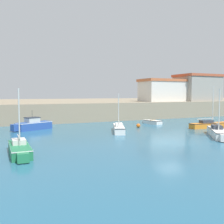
{
  "coord_description": "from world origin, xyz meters",
  "views": [
    {
      "loc": [
        -14.78,
        -19.78,
        4.53
      ],
      "look_at": [
        -0.04,
        13.13,
        2.0
      ],
      "focal_mm": 42.0,
      "sensor_mm": 36.0,
      "label": 1
    }
  ],
  "objects_px": {
    "dinghy_white_0": "(152,122)",
    "harbor_shed_near_wharf": "(197,88)",
    "mooring_buoy": "(138,126)",
    "harbor_shed_mid_row": "(163,90)",
    "sailboat_white_1": "(119,128)",
    "sailboat_green_5": "(20,149)",
    "motorboat_blue_4": "(33,125)",
    "sailboat_orange_2": "(210,125)",
    "sailboat_white_3": "(218,132)"
  },
  "relations": [
    {
      "from": "dinghy_white_0",
      "to": "harbor_shed_near_wharf",
      "type": "relative_size",
      "value": 0.39
    },
    {
      "from": "mooring_buoy",
      "to": "harbor_shed_near_wharf",
      "type": "distance_m",
      "value": 25.33
    },
    {
      "from": "dinghy_white_0",
      "to": "harbor_shed_mid_row",
      "type": "bearing_deg",
      "value": 48.2
    },
    {
      "from": "sailboat_white_1",
      "to": "sailboat_green_5",
      "type": "height_order",
      "value": "sailboat_green_5"
    },
    {
      "from": "sailboat_white_1",
      "to": "mooring_buoy",
      "type": "distance_m",
      "value": 4.75
    },
    {
      "from": "mooring_buoy",
      "to": "motorboat_blue_4",
      "type": "bearing_deg",
      "value": 164.87
    },
    {
      "from": "dinghy_white_0",
      "to": "mooring_buoy",
      "type": "xyz_separation_m",
      "value": [
        -4.01,
        -2.83,
        -0.04
      ]
    },
    {
      "from": "dinghy_white_0",
      "to": "sailboat_white_1",
      "type": "xyz_separation_m",
      "value": [
        -8.09,
        -5.26,
        0.15
      ]
    },
    {
      "from": "dinghy_white_0",
      "to": "sailboat_green_5",
      "type": "distance_m",
      "value": 23.68
    },
    {
      "from": "motorboat_blue_4",
      "to": "harbor_shed_near_wharf",
      "type": "bearing_deg",
      "value": 14.53
    },
    {
      "from": "sailboat_orange_2",
      "to": "sailboat_green_5",
      "type": "xyz_separation_m",
      "value": [
        -24.43,
        -5.8,
        0.01
      ]
    },
    {
      "from": "motorboat_blue_4",
      "to": "harbor_shed_mid_row",
      "type": "relative_size",
      "value": 0.56
    },
    {
      "from": "sailboat_orange_2",
      "to": "motorboat_blue_4",
      "type": "xyz_separation_m",
      "value": [
        -21.76,
        7.77,
        0.17
      ]
    },
    {
      "from": "sailboat_orange_2",
      "to": "harbor_shed_near_wharf",
      "type": "xyz_separation_m",
      "value": [
        12.77,
        16.72,
        5.34
      ]
    },
    {
      "from": "motorboat_blue_4",
      "to": "harbor_shed_mid_row",
      "type": "height_order",
      "value": "harbor_shed_mid_row"
    },
    {
      "from": "sailboat_white_1",
      "to": "sailboat_white_3",
      "type": "height_order",
      "value": "sailboat_white_3"
    },
    {
      "from": "dinghy_white_0",
      "to": "harbor_shed_mid_row",
      "type": "height_order",
      "value": "harbor_shed_mid_row"
    },
    {
      "from": "mooring_buoy",
      "to": "sailboat_green_5",
      "type": "bearing_deg",
      "value": -147.81
    },
    {
      "from": "sailboat_orange_2",
      "to": "sailboat_white_3",
      "type": "xyz_separation_m",
      "value": [
        -4.65,
        -5.78,
        0.04
      ]
    },
    {
      "from": "dinghy_white_0",
      "to": "sailboat_green_5",
      "type": "xyz_separation_m",
      "value": [
        -19.9,
        -12.83,
        0.14
      ]
    },
    {
      "from": "sailboat_white_3",
      "to": "harbor_shed_near_wharf",
      "type": "distance_m",
      "value": 28.95
    },
    {
      "from": "sailboat_white_1",
      "to": "mooring_buoy",
      "type": "xyz_separation_m",
      "value": [
        4.08,
        2.43,
        -0.19
      ]
    },
    {
      "from": "harbor_shed_mid_row",
      "to": "sailboat_orange_2",
      "type": "bearing_deg",
      "value": -105.3
    },
    {
      "from": "motorboat_blue_4",
      "to": "harbor_shed_near_wharf",
      "type": "relative_size",
      "value": 0.6
    },
    {
      "from": "sailboat_white_3",
      "to": "harbor_shed_mid_row",
      "type": "xyz_separation_m",
      "value": [
        9.42,
        23.22,
        4.75
      ]
    },
    {
      "from": "sailboat_orange_2",
      "to": "harbor_shed_mid_row",
      "type": "bearing_deg",
      "value": 74.7
    },
    {
      "from": "mooring_buoy",
      "to": "harbor_shed_near_wharf",
      "type": "bearing_deg",
      "value": 30.44
    },
    {
      "from": "sailboat_white_3",
      "to": "motorboat_blue_4",
      "type": "bearing_deg",
      "value": 141.6
    },
    {
      "from": "sailboat_green_5",
      "to": "mooring_buoy",
      "type": "relative_size",
      "value": 10.39
    },
    {
      "from": "motorboat_blue_4",
      "to": "mooring_buoy",
      "type": "xyz_separation_m",
      "value": [
        13.21,
        -3.57,
        -0.34
      ]
    },
    {
      "from": "sailboat_white_3",
      "to": "harbor_shed_near_wharf",
      "type": "xyz_separation_m",
      "value": [
        17.42,
        22.51,
        5.3
      ]
    },
    {
      "from": "sailboat_white_1",
      "to": "harbor_shed_near_wharf",
      "type": "relative_size",
      "value": 0.68
    },
    {
      "from": "sailboat_white_1",
      "to": "sailboat_green_5",
      "type": "xyz_separation_m",
      "value": [
        -11.81,
        -7.58,
        -0.01
      ]
    },
    {
      "from": "sailboat_white_1",
      "to": "sailboat_orange_2",
      "type": "relative_size",
      "value": 0.9
    },
    {
      "from": "dinghy_white_0",
      "to": "sailboat_orange_2",
      "type": "distance_m",
      "value": 8.37
    },
    {
      "from": "sailboat_white_1",
      "to": "harbor_shed_mid_row",
      "type": "bearing_deg",
      "value": 42.0
    },
    {
      "from": "sailboat_white_1",
      "to": "sailboat_orange_2",
      "type": "distance_m",
      "value": 12.75
    },
    {
      "from": "sailboat_orange_2",
      "to": "sailboat_white_3",
      "type": "height_order",
      "value": "sailboat_orange_2"
    },
    {
      "from": "dinghy_white_0",
      "to": "harbor_shed_near_wharf",
      "type": "height_order",
      "value": "harbor_shed_near_wharf"
    },
    {
      "from": "sailboat_orange_2",
      "to": "sailboat_white_3",
      "type": "relative_size",
      "value": 1.08
    },
    {
      "from": "sailboat_white_1",
      "to": "harbor_shed_mid_row",
      "type": "xyz_separation_m",
      "value": [
        17.4,
        15.66,
        4.77
      ]
    },
    {
      "from": "motorboat_blue_4",
      "to": "sailboat_green_5",
      "type": "relative_size",
      "value": 0.94
    },
    {
      "from": "dinghy_white_0",
      "to": "motorboat_blue_4",
      "type": "xyz_separation_m",
      "value": [
        -17.22,
        0.74,
        0.31
      ]
    },
    {
      "from": "sailboat_green_5",
      "to": "harbor_shed_mid_row",
      "type": "bearing_deg",
      "value": 38.51
    },
    {
      "from": "sailboat_white_1",
      "to": "dinghy_white_0",
      "type": "bearing_deg",
      "value": 33.02
    },
    {
      "from": "sailboat_orange_2",
      "to": "harbor_shed_mid_row",
      "type": "height_order",
      "value": "harbor_shed_mid_row"
    },
    {
      "from": "harbor_shed_mid_row",
      "to": "sailboat_green_5",
      "type": "bearing_deg",
      "value": -141.49
    },
    {
      "from": "sailboat_white_1",
      "to": "harbor_shed_mid_row",
      "type": "distance_m",
      "value": 23.89
    },
    {
      "from": "harbor_shed_near_wharf",
      "to": "harbor_shed_mid_row",
      "type": "bearing_deg",
      "value": 174.9
    },
    {
      "from": "sailboat_orange_2",
      "to": "harbor_shed_near_wharf",
      "type": "relative_size",
      "value": 0.75
    }
  ]
}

